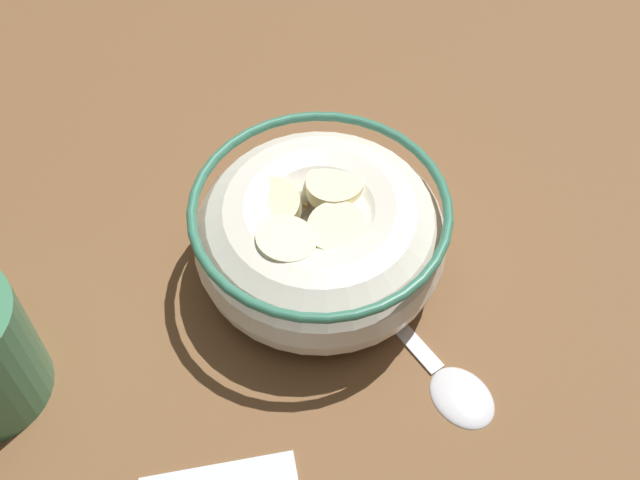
{
  "coord_description": "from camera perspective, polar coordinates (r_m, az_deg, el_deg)",
  "views": [
    {
      "loc": [
        29.57,
        -1.65,
        43.37
      ],
      "look_at": [
        0.0,
        0.0,
        3.0
      ],
      "focal_mm": 46.01,
      "sensor_mm": 36.0,
      "label": 1
    }
  ],
  "objects": [
    {
      "name": "cereal_bowl",
      "position": [
        0.5,
        0.01,
        0.34
      ],
      "size": [
        15.5,
        15.5,
        6.78
      ],
      "color": "silver",
      "rests_on": "ground_plane"
    },
    {
      "name": "ground_plane",
      "position": [
        0.53,
        -0.0,
        -2.54
      ],
      "size": [
        119.3,
        119.3,
        2.0
      ],
      "primitive_type": "cube",
      "color": "brown"
    },
    {
      "name": "spoon",
      "position": [
        0.49,
        8.07,
        -8.65
      ],
      "size": [
        15.08,
        10.7,
        0.8
      ],
      "color": "silver",
      "rests_on": "ground_plane"
    }
  ]
}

